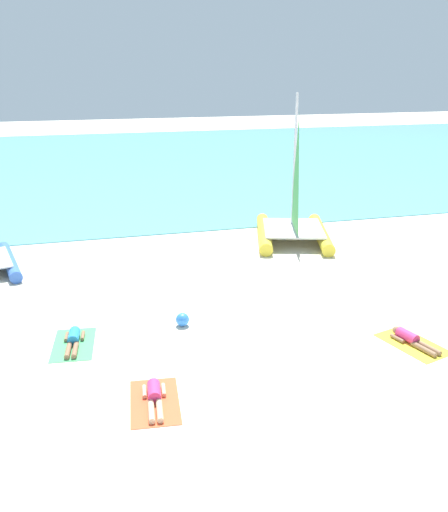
{
  "coord_description": "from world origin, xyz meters",
  "views": [
    {
      "loc": [
        -4.43,
        -11.12,
        7.23
      ],
      "look_at": [
        0.0,
        5.61,
        1.2
      ],
      "focal_mm": 38.45,
      "sensor_mm": 36.0,
      "label": 1
    }
  ],
  "objects": [
    {
      "name": "sunbather_right",
      "position": [
        3.99,
        0.57,
        0.13
      ],
      "size": [
        0.79,
        1.55,
        0.3
      ],
      "rotation": [
        0.0,
        0.0,
        0.27
      ],
      "color": "#D83372",
      "rests_on": "towel_right"
    },
    {
      "name": "sailboat_yellow",
      "position": [
        4.31,
        10.18,
        0.92
      ],
      "size": [
        4.26,
        5.41,
        6.18
      ],
      "rotation": [
        0.0,
        0.0,
        -0.29
      ],
      "color": "yellow",
      "rests_on": "ground"
    },
    {
      "name": "ocean_water",
      "position": [
        0.0,
        32.47,
        0.03
      ],
      "size": [
        120.0,
        40.0,
        0.05
      ],
      "primitive_type": "cube",
      "color": "#5BB2C1",
      "rests_on": "ground"
    },
    {
      "name": "sunbather_left",
      "position": [
        -4.99,
        2.93,
        0.13
      ],
      "size": [
        0.58,
        1.57,
        0.3
      ],
      "rotation": [
        0.0,
        0.0,
        -0.1
      ],
      "color": "#268CCC",
      "rests_on": "towel_left"
    },
    {
      "name": "beach_ball",
      "position": [
        -1.89,
        3.23,
        0.2
      ],
      "size": [
        0.4,
        0.4,
        0.4
      ],
      "primitive_type": "sphere",
      "color": "#337FE5",
      "rests_on": "ground"
    },
    {
      "name": "towel_middle",
      "position": [
        -3.23,
        -0.41,
        0.01
      ],
      "size": [
        1.28,
        2.0,
        0.01
      ],
      "primitive_type": "cube",
      "rotation": [
        0.0,
        0.0,
        -0.1
      ],
      "color": "#EA5933",
      "rests_on": "ground"
    },
    {
      "name": "towel_right",
      "position": [
        4.0,
        0.5,
        0.01
      ],
      "size": [
        1.57,
        2.12,
        0.01
      ],
      "primitive_type": "cube",
      "rotation": [
        0.0,
        0.0,
        0.27
      ],
      "color": "yellow",
      "rests_on": "ground"
    },
    {
      "name": "ground_plane",
      "position": [
        0.0,
        10.0,
        0.0
      ],
      "size": [
        120.0,
        120.0,
        0.0
      ],
      "primitive_type": "plane",
      "color": "beige"
    },
    {
      "name": "towel_left",
      "position": [
        -5.0,
        2.86,
        0.01
      ],
      "size": [
        1.29,
        2.0,
        0.01
      ],
      "primitive_type": "cube",
      "rotation": [
        0.0,
        0.0,
        -0.1
      ],
      "color": "#4CB266",
      "rests_on": "ground"
    },
    {
      "name": "sunbather_middle",
      "position": [
        -3.22,
        -0.35,
        0.13
      ],
      "size": [
        0.58,
        1.57,
        0.3
      ],
      "rotation": [
        0.0,
        0.0,
        -0.1
      ],
      "color": "#D83372",
      "rests_on": "towel_middle"
    }
  ]
}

